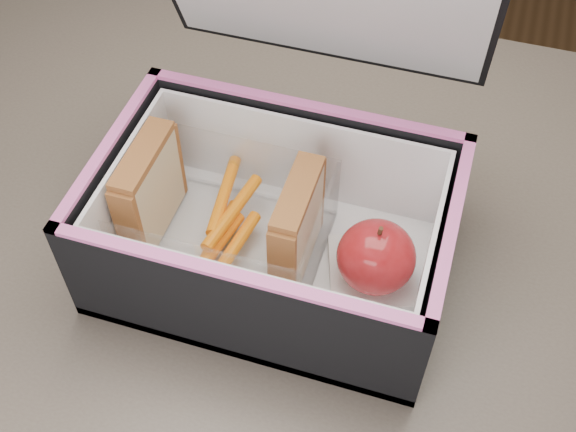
# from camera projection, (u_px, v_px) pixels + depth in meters

# --- Properties ---
(kitchen_table) EXTENTS (1.20, 0.80, 0.75)m
(kitchen_table) POSITION_uv_depth(u_px,v_px,m) (288.00, 313.00, 0.74)
(kitchen_table) COLOR #64584D
(kitchen_table) RESTS_ON ground
(lunch_bag) EXTENTS (0.30, 0.28, 0.29)m
(lunch_bag) POSITION_uv_depth(u_px,v_px,m) (275.00, 217.00, 0.62)
(lunch_bag) COLOR black
(lunch_bag) RESTS_ON kitchen_table
(plastic_tub) EXTENTS (0.18, 0.13, 0.07)m
(plastic_tub) POSITION_uv_depth(u_px,v_px,m) (223.00, 217.00, 0.64)
(plastic_tub) COLOR white
(plastic_tub) RESTS_ON lunch_bag
(sandwich_left) EXTENTS (0.02, 0.09, 0.10)m
(sandwich_left) POSITION_uv_depth(u_px,v_px,m) (150.00, 190.00, 0.64)
(sandwich_left) COLOR #D3B88B
(sandwich_left) RESTS_ON plastic_tub
(sandwich_right) EXTENTS (0.02, 0.08, 0.09)m
(sandwich_right) POSITION_uv_depth(u_px,v_px,m) (297.00, 226.00, 0.62)
(sandwich_right) COLOR #D3B88B
(sandwich_right) RESTS_ON plastic_tub
(carrot_sticks) EXTENTS (0.05, 0.15, 0.03)m
(carrot_sticks) POSITION_uv_depth(u_px,v_px,m) (221.00, 235.00, 0.65)
(carrot_sticks) COLOR orange
(carrot_sticks) RESTS_ON plastic_tub
(paper_napkin) EXTENTS (0.10, 0.10, 0.01)m
(paper_napkin) POSITION_uv_depth(u_px,v_px,m) (372.00, 272.00, 0.64)
(paper_napkin) COLOR white
(paper_napkin) RESTS_ON lunch_bag
(red_apple) EXTENTS (0.09, 0.09, 0.07)m
(red_apple) POSITION_uv_depth(u_px,v_px,m) (376.00, 257.00, 0.61)
(red_apple) COLOR maroon
(red_apple) RESTS_ON paper_napkin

